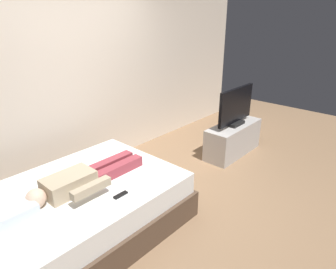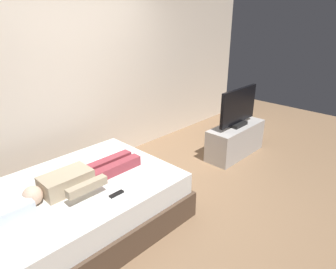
% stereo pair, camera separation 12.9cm
% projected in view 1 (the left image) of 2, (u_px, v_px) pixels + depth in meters
% --- Properties ---
extents(ground_plane, '(10.00, 10.00, 0.00)m').
position_uv_depth(ground_plane, '(159.00, 205.00, 3.63)').
color(ground_plane, '#8C6B4C').
extents(back_wall, '(6.40, 0.10, 2.80)m').
position_uv_depth(back_wall, '(101.00, 69.00, 4.30)').
color(back_wall, beige).
rests_on(back_wall, ground).
extents(bed, '(2.06, 1.48, 0.54)m').
position_uv_depth(bed, '(81.00, 210.00, 3.11)').
color(bed, brown).
rests_on(bed, ground).
extents(pillow, '(0.48, 0.34, 0.12)m').
position_uv_depth(pillow, '(3.00, 215.00, 2.50)').
color(pillow, white).
rests_on(pillow, bed).
extents(person, '(1.26, 0.46, 0.18)m').
position_uv_depth(person, '(82.00, 180.00, 2.98)').
color(person, tan).
rests_on(person, bed).
extents(remote, '(0.15, 0.04, 0.02)m').
position_uv_depth(remote, '(121.00, 195.00, 2.86)').
color(remote, black).
rests_on(remote, bed).
extents(tv_stand, '(1.10, 0.40, 0.50)m').
position_uv_depth(tv_stand, '(233.00, 139.00, 4.85)').
color(tv_stand, '#B7B2AD').
rests_on(tv_stand, ground).
extents(tv, '(0.88, 0.20, 0.59)m').
position_uv_depth(tv, '(236.00, 107.00, 4.64)').
color(tv, black).
rests_on(tv, tv_stand).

